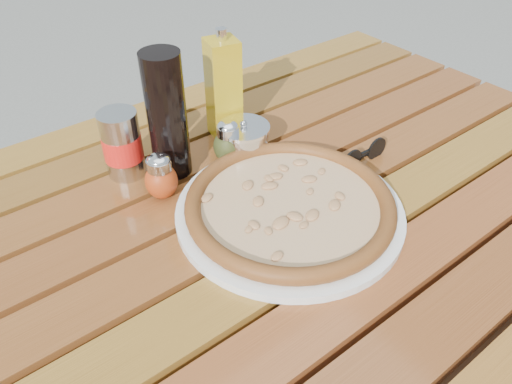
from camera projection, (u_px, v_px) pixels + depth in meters
table at (263, 246)px, 0.85m from camera, size 1.40×0.90×0.75m
plate at (289, 211)px, 0.79m from camera, size 0.42×0.42×0.01m
pizza at (290, 204)px, 0.78m from camera, size 0.37×0.37×0.03m
pepper_shaker at (161, 177)px, 0.81m from camera, size 0.06×0.06×0.08m
oregano_shaker at (228, 142)px, 0.89m from camera, size 0.07×0.07×0.08m
dark_bottle at (167, 116)px, 0.82m from camera, size 0.08×0.08×0.22m
soda_can at (122, 145)px, 0.85m from camera, size 0.08×0.08×0.12m
olive_oil_cruet at (223, 89)px, 0.93m from camera, size 0.07×0.07×0.21m
parmesan_tin at (244, 140)px, 0.91m from camera, size 0.10×0.10×0.07m
sunglasses at (363, 155)px, 0.90m from camera, size 0.11×0.02×0.04m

